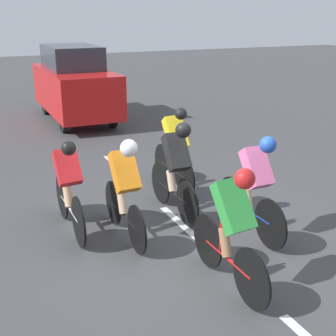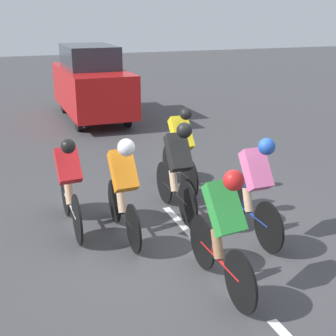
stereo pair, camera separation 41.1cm
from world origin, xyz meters
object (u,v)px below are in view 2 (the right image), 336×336
at_px(cyclist_orange, 123,185).
at_px(cyclist_green, 223,226).
at_px(cyclist_black, 178,166).
at_px(cyclist_pink, 254,185).
at_px(cyclist_yellow, 181,148).
at_px(support_car, 92,83).
at_px(cyclist_red, 69,183).

bearing_deg(cyclist_orange, cyclist_green, 112.16).
height_order(cyclist_black, cyclist_pink, cyclist_black).
bearing_deg(cyclist_green, cyclist_black, -98.33).
relative_size(cyclist_yellow, cyclist_pink, 0.98).
xyz_separation_m(cyclist_yellow, cyclist_pink, (-0.24, 2.14, 0.01)).
distance_m(cyclist_green, support_car, 9.60).
bearing_deg(cyclist_yellow, cyclist_pink, 96.38).
height_order(cyclist_orange, cyclist_red, cyclist_orange).
relative_size(cyclist_black, cyclist_green, 1.02).
height_order(cyclist_red, cyclist_pink, cyclist_pink).
relative_size(cyclist_yellow, cyclist_green, 1.00).
distance_m(cyclist_yellow, support_car, 6.41).
height_order(cyclist_green, cyclist_pink, cyclist_green).
distance_m(cyclist_orange, cyclist_pink, 1.83).
xyz_separation_m(cyclist_orange, cyclist_green, (-0.69, 1.69, 0.01)).
bearing_deg(cyclist_pink, cyclist_black, -57.64).
height_order(cyclist_green, support_car, support_car).
distance_m(cyclist_yellow, cyclist_green, 3.28).
bearing_deg(cyclist_red, support_car, -104.54).
distance_m(cyclist_green, cyclist_pink, 1.46).
xyz_separation_m(cyclist_yellow, support_car, (0.23, -6.40, 0.28)).
xyz_separation_m(cyclist_orange, cyclist_yellow, (-1.47, -1.49, -0.01)).
height_order(cyclist_orange, cyclist_pink, cyclist_pink).
height_order(cyclist_orange, cyclist_yellow, cyclist_yellow).
bearing_deg(cyclist_black, support_car, -91.82).
height_order(cyclist_red, support_car, support_car).
distance_m(cyclist_yellow, cyclist_pink, 2.15).
distance_m(cyclist_orange, cyclist_black, 1.11).
xyz_separation_m(cyclist_pink, support_car, (0.47, -8.54, 0.27)).
distance_m(cyclist_orange, cyclist_red, 0.86).
xyz_separation_m(cyclist_red, cyclist_green, (-1.35, 2.23, 0.08)).
bearing_deg(cyclist_orange, cyclist_red, -39.13).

